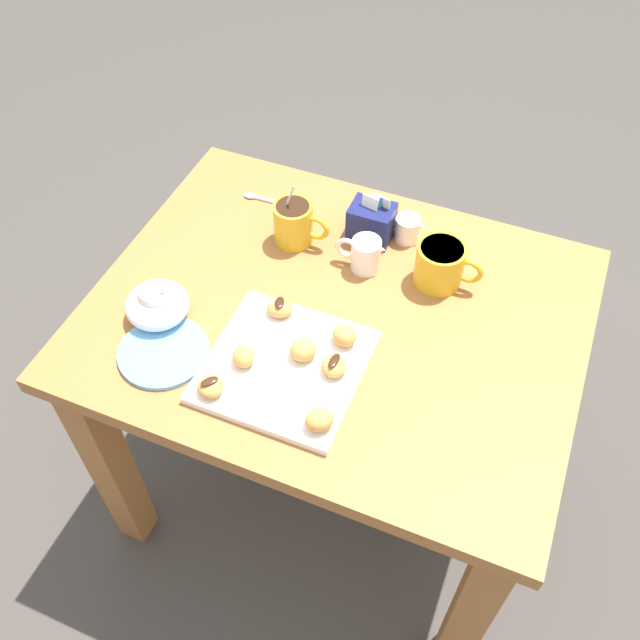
{
  "coord_description": "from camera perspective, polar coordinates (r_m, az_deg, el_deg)",
  "views": [
    {
      "loc": [
        0.3,
        -0.82,
        1.72
      ],
      "look_at": [
        -0.01,
        -0.05,
        0.72
      ],
      "focal_mm": 39.13,
      "sensor_mm": 36.0,
      "label": 1
    }
  ],
  "objects": [
    {
      "name": "ground_plane",
      "position": [
        1.94,
        0.97,
        -12.88
      ],
      "size": [
        8.0,
        8.0,
        0.0
      ],
      "primitive_type": "plane",
      "color": "#423D38"
    },
    {
      "name": "dining_table",
      "position": [
        1.46,
        1.26,
        -2.76
      ],
      "size": [
        0.94,
        0.74,
        0.7
      ],
      "color": "#A36633",
      "rests_on": "ground_plane"
    },
    {
      "name": "pastry_plate_square",
      "position": [
        1.26,
        -2.9,
        -3.79
      ],
      "size": [
        0.27,
        0.27,
        0.02
      ],
      "primitive_type": "cube",
      "color": "white",
      "rests_on": "dining_table"
    },
    {
      "name": "coffee_mug_mustard_left",
      "position": [
        1.45,
        -2.12,
        7.99
      ],
      "size": [
        0.12,
        0.08,
        0.14
      ],
      "color": "gold",
      "rests_on": "dining_table"
    },
    {
      "name": "coffee_mug_mustard_right",
      "position": [
        1.39,
        9.84,
        4.56
      ],
      "size": [
        0.13,
        0.1,
        0.09
      ],
      "color": "gold",
      "rests_on": "dining_table"
    },
    {
      "name": "cream_pitcher_white",
      "position": [
        1.4,
        3.7,
        5.48
      ],
      "size": [
        0.1,
        0.06,
        0.07
      ],
      "color": "white",
      "rests_on": "dining_table"
    },
    {
      "name": "sugar_caddy",
      "position": [
        1.47,
        4.23,
        8.03
      ],
      "size": [
        0.09,
        0.07,
        0.11
      ],
      "color": "#191E51",
      "rests_on": "dining_table"
    },
    {
      "name": "ice_cream_bowl",
      "position": [
        1.35,
        -13.19,
        1.36
      ],
      "size": [
        0.12,
        0.12,
        0.09
      ],
      "color": "white",
      "rests_on": "dining_table"
    },
    {
      "name": "chocolate_sauce_pitcher",
      "position": [
        1.48,
        7.12,
        7.52
      ],
      "size": [
        0.09,
        0.05,
        0.06
      ],
      "color": "white",
      "rests_on": "dining_table"
    },
    {
      "name": "saucer_sky_left",
      "position": [
        1.31,
        -12.66,
        -2.58
      ],
      "size": [
        0.17,
        0.17,
        0.01
      ],
      "primitive_type": "cylinder",
      "color": "#66A8DB",
      "rests_on": "dining_table"
    },
    {
      "name": "loose_spoon_near_saucer",
      "position": [
        1.58,
        -4.16,
        9.71
      ],
      "size": [
        0.16,
        0.02,
        0.01
      ],
      "color": "silver",
      "rests_on": "dining_table"
    },
    {
      "name": "beignet_0",
      "position": [
        1.23,
        1.16,
        -3.79
      ],
      "size": [
        0.06,
        0.06,
        0.03
      ],
      "primitive_type": "ellipsoid",
      "rotation": [
        0.0,
        0.0,
        1.93
      ],
      "color": "#D19347",
      "rests_on": "pastry_plate_square"
    },
    {
      "name": "chocolate_drizzle_0",
      "position": [
        1.22,
        1.17,
        -3.34
      ],
      "size": [
        0.02,
        0.04,
        0.0
      ],
      "primitive_type": "ellipsoid",
      "rotation": [
        0.0,
        0.0,
        1.52
      ],
      "color": "#381E11",
      "rests_on": "beignet_0"
    },
    {
      "name": "beignet_1",
      "position": [
        1.31,
        -3.3,
        0.96
      ],
      "size": [
        0.06,
        0.06,
        0.03
      ],
      "primitive_type": "ellipsoid",
      "rotation": [
        0.0,
        0.0,
        1.96
      ],
      "color": "#D19347",
      "rests_on": "pastry_plate_square"
    },
    {
      "name": "chocolate_drizzle_1",
      "position": [
        1.3,
        -3.33,
        1.44
      ],
      "size": [
        0.02,
        0.03,
        0.0
      ],
      "primitive_type": "ellipsoid",
      "rotation": [
        0.0,
        0.0,
        1.83
      ],
      "color": "#381E11",
      "rests_on": "beignet_1"
    },
    {
      "name": "beignet_2",
      "position": [
        1.24,
        -1.37,
        -2.46
      ],
      "size": [
        0.07,
        0.07,
        0.04
      ],
      "primitive_type": "ellipsoid",
      "rotation": [
        0.0,
        0.0,
        2.38
      ],
      "color": "#D19347",
      "rests_on": "pastry_plate_square"
    },
    {
      "name": "beignet_3",
      "position": [
        1.22,
        -8.95,
        -5.41
      ],
      "size": [
        0.06,
        0.06,
        0.03
      ],
      "primitive_type": "ellipsoid",
      "rotation": [
        0.0,
        0.0,
        3.78
      ],
      "color": "#D19347",
      "rests_on": "pastry_plate_square"
    },
    {
      "name": "chocolate_drizzle_3",
      "position": [
        1.2,
        -9.04,
        -4.97
      ],
      "size": [
        0.03,
        0.03,
        0.0
      ],
      "primitive_type": "ellipsoid",
      "rotation": [
        0.0,
        0.0,
        4.05
      ],
      "color": "#381E11",
      "rests_on": "beignet_3"
    },
    {
      "name": "beignet_4",
      "position": [
        1.16,
        -0.05,
        -8.15
      ],
      "size": [
        0.06,
        0.07,
        0.04
      ],
      "primitive_type": "ellipsoid",
      "rotation": [
        0.0,
        0.0,
        5.54
      ],
      "color": "#D19347",
      "rests_on": "pastry_plate_square"
    },
    {
      "name": "beignet_5",
      "position": [
        1.27,
        2.03,
        -1.26
      ],
      "size": [
        0.06,
        0.06,
        0.04
      ],
      "primitive_type": "ellipsoid",
      "rotation": [
        0.0,
        0.0,
        2.69
      ],
      "color": "#D19347",
      "rests_on": "pastry_plate_square"
    },
    {
      "name": "beignet_6",
      "position": [
        1.25,
        -6.28,
        -2.96
      ],
      "size": [
        0.06,
        0.06,
        0.04
      ],
      "primitive_type": "ellipsoid",
      "rotation": [
        0.0,
        0.0,
        3.63
      ],
      "color": "#D19347",
      "rests_on": "pastry_plate_square"
    }
  ]
}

